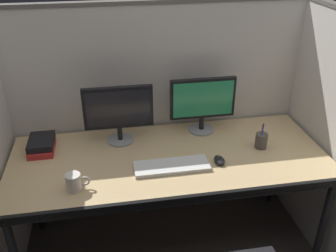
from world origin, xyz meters
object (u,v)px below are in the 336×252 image
at_px(coffee_mug, 74,182).
at_px(pen_cup, 261,140).
at_px(keyboard_main, 172,166).
at_px(desk, 170,164).
at_px(monitor_left, 118,111).
at_px(monitor_right, 203,102).
at_px(book_stack, 42,145).
at_px(computer_mouse, 219,160).

height_order(coffee_mug, pen_cup, pen_cup).
bearing_deg(keyboard_main, desk, 85.10).
distance_m(monitor_left, monitor_right, 0.55).
relative_size(keyboard_main, coffee_mug, 3.41).
distance_m(desk, coffee_mug, 0.60).
relative_size(monitor_left, keyboard_main, 1.00).
bearing_deg(coffee_mug, monitor_right, 31.73).
bearing_deg(keyboard_main, coffee_mug, -168.83).
xyz_separation_m(desk, monitor_right, (0.27, 0.29, 0.27)).
height_order(monitor_left, pen_cup, monitor_left).
height_order(book_stack, pen_cup, pen_cup).
height_order(monitor_left, computer_mouse, monitor_left).
bearing_deg(book_stack, coffee_mug, -63.51).
height_order(keyboard_main, pen_cup, pen_cup).
bearing_deg(monitor_right, coffee_mug, -148.27).
distance_m(keyboard_main, computer_mouse, 0.28).
distance_m(desk, keyboard_main, 0.13).
relative_size(desk, keyboard_main, 4.42).
bearing_deg(keyboard_main, computer_mouse, 0.75).
bearing_deg(keyboard_main, pen_cup, 11.86).
xyz_separation_m(desk, keyboard_main, (-0.01, -0.11, 0.06)).
distance_m(desk, pen_cup, 0.59).
bearing_deg(pen_cup, monitor_right, 138.68).
height_order(monitor_right, book_stack, monitor_right).
bearing_deg(book_stack, desk, -15.82).
relative_size(desk, monitor_right, 4.42).
distance_m(keyboard_main, coffee_mug, 0.55).
height_order(monitor_right, keyboard_main, monitor_right).
bearing_deg(coffee_mug, book_stack, 116.49).
distance_m(computer_mouse, coffee_mug, 0.83).
xyz_separation_m(book_stack, coffee_mug, (0.22, -0.43, 0.01)).
height_order(monitor_left, keyboard_main, monitor_left).
bearing_deg(monitor_right, book_stack, -176.04).
relative_size(book_stack, pen_cup, 1.34).
xyz_separation_m(monitor_right, computer_mouse, (0.01, -0.39, -0.20)).
relative_size(keyboard_main, computer_mouse, 4.48).
xyz_separation_m(keyboard_main, book_stack, (-0.75, 0.33, 0.03)).
distance_m(computer_mouse, book_stack, 1.09).
relative_size(monitor_right, keyboard_main, 1.00).
height_order(monitor_right, coffee_mug, monitor_right).
relative_size(monitor_right, pen_cup, 2.58).
xyz_separation_m(computer_mouse, pen_cup, (0.31, 0.12, 0.03)).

